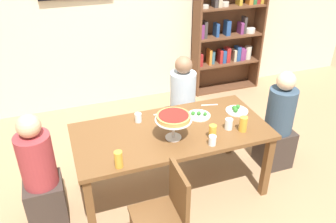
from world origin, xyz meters
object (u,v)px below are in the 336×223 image
Objects in this scene: chair_near_left at (166,212)px; beer_glass_amber_spare at (119,159)px; deep_dish_pizza_stand at (174,119)px; water_glass_clear_near at (138,118)px; water_glass_clear_far at (229,124)px; diner_head_west at (41,179)px; bookshelf at (229,19)px; salad_plate_far_diner at (199,115)px; diner_far_right at (183,108)px; water_glass_clear_spare at (212,140)px; beer_glass_amber_short at (213,132)px; dining_table at (171,137)px; diner_head_east at (278,127)px; beer_glass_amber_tall at (243,124)px; cutlery_fork_near at (209,105)px; salad_plate_near_diner at (236,110)px; cutlery_knife_near at (162,114)px.

beer_glass_amber_spare reaches higher than chair_near_left.
chair_near_left is 0.81m from deep_dish_pizza_stand.
deep_dish_pizza_stand is 2.28× the size of beer_glass_amber_spare.
water_glass_clear_far is (0.78, -0.42, 0.01)m from water_glass_clear_near.
bookshelf is at bearing 34.80° from diner_head_west.
diner_far_right is at bearing 83.13° from salad_plate_far_diner.
water_glass_clear_spare is at bearing -12.94° from diner_head_west.
beer_glass_amber_short is 0.76m from water_glass_clear_near.
chair_near_left is at bearing -125.76° from bookshelf.
dining_table is at bearing 140.70° from beer_glass_amber_short.
chair_near_left is at bearing 25.72° from diner_head_east.
beer_glass_amber_tall is (-0.62, -0.26, 0.32)m from diner_head_east.
diner_head_west is 1.29m from deep_dish_pizza_stand.
diner_head_east is 0.95m from salad_plate_far_diner.
water_glass_clear_far is 0.59× the size of cutlery_fork_near.
deep_dish_pizza_stand is at bearing 23.28° from beer_glass_amber_spare.
diner_far_right reaches higher than water_glass_clear_far.
diner_head_west is (-2.90, -2.01, -0.65)m from bookshelf.
water_glass_clear_spare is at bearing -52.89° from dining_table.
dining_table is 8.05× the size of salad_plate_near_diner.
chair_near_left is 1.39m from cutlery_fork_near.
salad_plate_near_diner is (0.76, 0.10, 0.10)m from dining_table.
deep_dish_pizza_stand is at bearing -102.73° from dining_table.
diner_head_west is at bearing -165.24° from water_glass_clear_near.
deep_dish_pizza_stand is 0.38m from beer_glass_amber_short.
beer_glass_amber_short is at bearing 7.57° from beer_glass_amber_spare.
diner_far_right is at bearing 61.11° from dining_table.
water_glass_clear_spare is at bearing -100.17° from salad_plate_far_diner.
cutlery_knife_near is at bearing 137.99° from beer_glass_amber_tall.
cutlery_knife_near is at bearing 13.68° from water_glass_clear_near.
diner_head_west is at bearing 51.57° from chair_near_left.
cutlery_knife_near is at bearing -42.56° from diner_far_right.
water_glass_clear_far is at bearing -60.90° from salad_plate_far_diner.
cutlery_fork_near is at bearing 37.87° from deep_dish_pizza_stand.
diner_head_west is 6.39× the size of cutlery_knife_near.
cutlery_fork_near is at bearing 86.38° from water_glass_clear_far.
diner_far_right is 0.79m from salad_plate_near_diner.
beer_glass_amber_short is 0.91m from beer_glass_amber_spare.
cutlery_knife_near is at bearing 110.42° from water_glass_clear_spare.
diner_far_right reaches higher than water_glass_clear_spare.
water_glass_clear_near is (-1.51, 0.23, 0.29)m from diner_head_east.
water_glass_clear_near is at bearing -53.00° from diner_far_right.
water_glass_clear_near is 0.28m from cutlery_knife_near.
beer_glass_amber_spare is at bearing -173.74° from beer_glass_amber_tall.
beer_glass_amber_tall is (0.28, -0.39, 0.06)m from salad_plate_far_diner.
water_glass_clear_near is at bearing 130.81° from water_glass_clear_spare.
beer_glass_amber_spare is at bearing 50.21° from cutlery_knife_near.
bookshelf is 9.55× the size of salad_plate_near_diner.
bookshelf is at bearing 42.43° from water_glass_clear_near.
salad_plate_far_diner is at bearing 28.95° from beer_glass_amber_spare.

